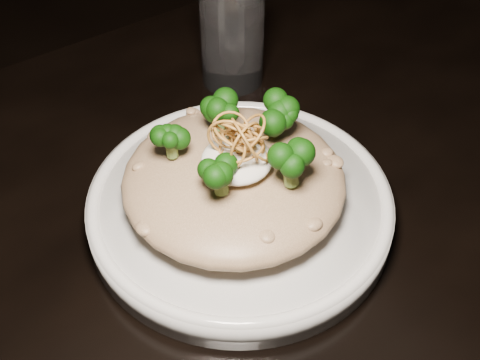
# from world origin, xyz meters

# --- Properties ---
(table) EXTENTS (1.10, 0.80, 0.75)m
(table) POSITION_xyz_m (0.00, 0.00, 0.67)
(table) COLOR black
(table) RESTS_ON ground
(plate) EXTENTS (0.30, 0.30, 0.03)m
(plate) POSITION_xyz_m (-0.05, 0.02, 0.77)
(plate) COLOR silver
(plate) RESTS_ON table
(risotto) EXTENTS (0.21, 0.21, 0.05)m
(risotto) POSITION_xyz_m (-0.05, 0.02, 0.80)
(risotto) COLOR brown
(risotto) RESTS_ON plate
(broccoli) EXTENTS (0.13, 0.13, 0.05)m
(broccoli) POSITION_xyz_m (-0.05, 0.03, 0.85)
(broccoli) COLOR black
(broccoli) RESTS_ON risotto
(cheese) EXTENTS (0.07, 0.07, 0.02)m
(cheese) POSITION_xyz_m (-0.05, 0.02, 0.84)
(cheese) COLOR white
(cheese) RESTS_ON risotto
(shallots) EXTENTS (0.06, 0.06, 0.04)m
(shallots) POSITION_xyz_m (-0.05, 0.02, 0.86)
(shallots) COLOR brown
(shallots) RESTS_ON cheese
(drinking_glass) EXTENTS (0.09, 0.09, 0.13)m
(drinking_glass) POSITION_xyz_m (0.07, 0.22, 0.82)
(drinking_glass) COLOR silver
(drinking_glass) RESTS_ON table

